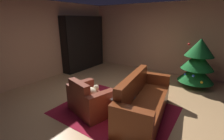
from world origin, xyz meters
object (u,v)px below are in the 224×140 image
bookshelf_unit (86,44)px  bottle_on_table (125,94)px  armchair_red (89,100)px  couch_red (143,103)px  coffee_table (121,96)px  book_stack_on_table (122,93)px  decorated_tree (198,63)px

bookshelf_unit → bottle_on_table: 4.09m
armchair_red → couch_red: bearing=26.1°
armchair_red → coffee_table: 0.72m
book_stack_on_table → bottle_on_table: 0.15m
book_stack_on_table → decorated_tree: (1.11, 2.64, 0.27)m
armchair_red → bottle_on_table: (0.77, 0.27, 0.27)m
coffee_table → decorated_tree: decorated_tree is taller
couch_red → book_stack_on_table: 0.50m
armchair_red → decorated_tree: (1.75, 2.98, 0.49)m
couch_red → coffee_table: (-0.45, -0.17, 0.10)m
book_stack_on_table → decorated_tree: bearing=67.2°
bottle_on_table → couch_red: bearing=40.2°
book_stack_on_table → bottle_on_table: (0.13, -0.06, 0.05)m
armchair_red → coffee_table: armchair_red is taller
bookshelf_unit → bottle_on_table: size_ratio=9.36×
coffee_table → decorated_tree: size_ratio=0.43×
bookshelf_unit → book_stack_on_table: bearing=-36.4°
book_stack_on_table → decorated_tree: 2.88m
coffee_table → bottle_on_table: (0.15, -0.09, 0.14)m
bookshelf_unit → bottle_on_table: bookshelf_unit is taller
couch_red → decorated_tree: bearing=74.5°
coffee_table → bottle_on_table: size_ratio=2.79×
couch_red → book_stack_on_table: (-0.43, -0.19, 0.19)m
book_stack_on_table → decorated_tree: size_ratio=0.14×
couch_red → coffee_table: couch_red is taller
decorated_tree → coffee_table: bearing=-113.4°
bottle_on_table → decorated_tree: (0.98, 2.71, 0.22)m
couch_red → bottle_on_table: couch_red is taller
bookshelf_unit → armchair_red: 3.73m
armchair_red → decorated_tree: size_ratio=0.75×
armchair_red → bottle_on_table: bearing=19.4°
bookshelf_unit → couch_red: (3.58, -2.13, -0.73)m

